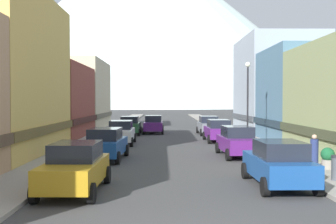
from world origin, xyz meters
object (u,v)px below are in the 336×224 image
car_left_1 (106,144)px  car_left_2 (121,132)px  potted_plant_0 (328,158)px  pedestrian_0 (314,154)px  car_left_0 (75,167)px  car_driving_0 (153,124)px  car_right_1 (238,141)px  car_right_2 (218,130)px  car_left_3 (130,125)px  car_right_3 (209,125)px  streetlamp_right (248,91)px  car_right_0 (278,164)px

car_left_1 → car_left_2: (0.00, 8.23, 0.00)m
potted_plant_0 → pedestrian_0: size_ratio=0.61×
car_left_0 → car_driving_0: same height
car_driving_0 → potted_plant_0: car_driving_0 is taller
car_right_1 → potted_plant_0: size_ratio=4.53×
car_right_1 → car_right_2: (0.00, 8.77, 0.00)m
car_driving_0 → potted_plant_0: bearing=-69.2°
car_left_0 → pedestrian_0: 10.71m
car_left_3 → car_right_3: size_ratio=0.99×
car_left_1 → streetlamp_right: size_ratio=0.76×
car_left_1 → car_left_3: size_ratio=1.02×
pedestrian_0 → car_right_0: bearing=-129.9°
car_driving_0 → streetlamp_right: streetlamp_right is taller
car_right_1 → car_right_2: 8.77m
car_left_1 → car_right_3: size_ratio=1.01×
car_right_3 → pedestrian_0: bearing=-83.4°
car_left_1 → car_right_2: size_ratio=1.01×
car_driving_0 → car_right_3: bearing=-17.5°
car_left_1 → streetlamp_right: 11.47m
car_left_3 → pedestrian_0: 23.47m
car_right_3 → streetlamp_right: size_ratio=0.76×
car_left_0 → car_left_3: (-0.00, 24.93, 0.00)m
car_left_1 → car_right_1: (7.60, 1.34, 0.00)m
car_driving_0 → potted_plant_0: 24.24m
car_driving_0 → car_left_3: bearing=-140.7°
car_left_1 → car_right_0: size_ratio=1.01×
car_left_3 → potted_plant_0: (10.80, -20.86, -0.24)m
car_left_1 → potted_plant_0: size_ratio=4.54×
car_right_3 → car_driving_0: (-5.40, 1.70, 0.00)m
potted_plant_0 → car_driving_0: bearing=110.8°
car_left_0 → potted_plant_0: bearing=20.6°
car_left_2 → car_left_3: same height
car_right_0 → streetlamp_right: bearing=83.4°
car_right_0 → pedestrian_0: (2.45, 2.93, -0.00)m
car_right_3 → potted_plant_0: 21.21m
car_right_1 → car_right_3: same height
car_left_2 → car_left_3: bearing=90.0°
car_left_0 → car_left_3: bearing=90.0°
car_left_2 → car_driving_0: bearing=78.1°
car_right_2 → streetlamp_right: bearing=-68.5°
car_left_0 → car_right_2: 19.68m
car_right_1 → car_driving_0: same height
car_left_0 → streetlamp_right: 17.18m
car_left_3 → car_driving_0: same height
car_left_3 → car_left_2: bearing=-90.0°
car_left_0 → car_right_3: bearing=73.1°
car_right_1 → streetlamp_right: size_ratio=0.76×
car_left_0 → car_left_2: (-0.00, 16.26, 0.00)m
car_driving_0 → car_left_1: bearing=-96.7°
car_left_2 → car_right_1: 10.25m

